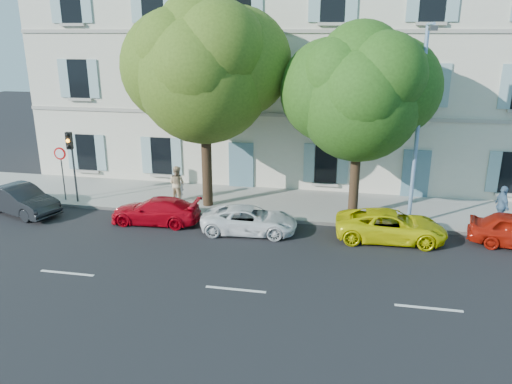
% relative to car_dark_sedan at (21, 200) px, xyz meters
% --- Properties ---
extents(ground, '(90.00, 90.00, 0.00)m').
position_rel_car_dark_sedan_xyz_m(ground, '(11.27, -1.04, -0.66)').
color(ground, black).
extents(sidewalk, '(36.00, 4.50, 0.15)m').
position_rel_car_dark_sedan_xyz_m(sidewalk, '(11.27, 3.41, -0.59)').
color(sidewalk, '#A09E96').
rests_on(sidewalk, ground).
extents(kerb, '(36.00, 0.16, 0.16)m').
position_rel_car_dark_sedan_xyz_m(kerb, '(11.27, 1.24, -0.58)').
color(kerb, '#9E998E').
rests_on(kerb, ground).
extents(building, '(28.00, 7.00, 12.00)m').
position_rel_car_dark_sedan_xyz_m(building, '(11.27, 9.16, 5.34)').
color(building, beige).
rests_on(building, ground).
extents(car_dark_sedan, '(4.25, 2.68, 1.32)m').
position_rel_car_dark_sedan_xyz_m(car_dark_sedan, '(0.00, 0.00, 0.00)').
color(car_dark_sedan, black).
rests_on(car_dark_sedan, ground).
extents(car_red_coupe, '(3.93, 1.67, 1.13)m').
position_rel_car_dark_sedan_xyz_m(car_red_coupe, '(6.49, 0.07, -0.10)').
color(car_red_coupe, '#B20512').
rests_on(car_red_coupe, ground).
extents(car_white_coupe, '(4.06, 2.06, 1.10)m').
position_rel_car_dark_sedan_xyz_m(car_white_coupe, '(10.72, -0.19, -0.11)').
color(car_white_coupe, white).
rests_on(car_white_coupe, ground).
extents(car_yellow_supercar, '(4.41, 2.14, 1.21)m').
position_rel_car_dark_sedan_xyz_m(car_yellow_supercar, '(16.41, 0.12, -0.06)').
color(car_yellow_supercar, '#DBD409').
rests_on(car_yellow_supercar, ground).
extents(tree_left, '(6.01, 6.01, 9.31)m').
position_rel_car_dark_sedan_xyz_m(tree_left, '(8.16, 2.40, 5.48)').
color(tree_left, '#3A2819').
rests_on(tree_left, sidewalk).
extents(tree_right, '(5.21, 5.21, 8.02)m').
position_rel_car_dark_sedan_xyz_m(tree_right, '(14.90, 2.21, 4.63)').
color(tree_right, '#3A2819').
rests_on(tree_right, sidewalk).
extents(traffic_light, '(0.27, 0.39, 3.41)m').
position_rel_car_dark_sedan_xyz_m(traffic_light, '(1.83, 1.59, 1.96)').
color(traffic_light, '#383A3D').
rests_on(traffic_light, sidewalk).
extents(road_sign, '(0.60, 0.08, 2.61)m').
position_rel_car_dark_sedan_xyz_m(road_sign, '(1.11, 1.80, 1.37)').
color(road_sign, '#383A3D').
rests_on(road_sign, sidewalk).
extents(street_lamp, '(0.27, 1.73, 8.15)m').
position_rel_car_dark_sedan_xyz_m(street_lamp, '(17.26, 1.46, 4.10)').
color(street_lamp, '#7293BF').
rests_on(street_lamp, sidewalk).
extents(pedestrian_a, '(0.60, 0.40, 1.62)m').
position_rel_car_dark_sedan_xyz_m(pedestrian_a, '(6.57, 2.79, 0.30)').
color(pedestrian_a, white).
rests_on(pedestrian_a, sidewalk).
extents(pedestrian_b, '(1.01, 0.89, 1.73)m').
position_rel_car_dark_sedan_xyz_m(pedestrian_b, '(6.55, 2.71, 0.35)').
color(pedestrian_b, '#CFB084').
rests_on(pedestrian_b, sidewalk).
extents(pedestrian_c, '(0.62, 1.08, 1.74)m').
position_rel_car_dark_sedan_xyz_m(pedestrian_c, '(21.02, 2.22, 0.36)').
color(pedestrian_c, '#547A9B').
rests_on(pedestrian_c, sidewalk).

